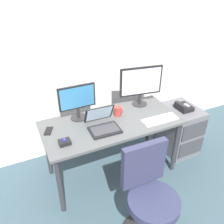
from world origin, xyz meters
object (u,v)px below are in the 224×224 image
object	(u,v)px
file_cabinet	(179,129)
desk_phone	(183,107)
keyboard	(160,119)
monitor_side	(77,100)
trackball_mouse	(65,142)
cell_phone	(48,131)
monitor_main	(141,83)
office_chair	(149,201)
laptop	(103,124)
coffee_mug	(118,111)

from	to	relation	value
file_cabinet	desk_phone	world-z (taller)	desk_phone
file_cabinet	keyboard	bearing A→B (deg)	-157.18
monitor_side	file_cabinet	bearing A→B (deg)	-9.01
monitor_side	trackball_mouse	size ratio (longest dim) A/B	3.69
cell_phone	monitor_main	bearing A→B (deg)	29.52
office_chair	monitor_side	xyz separation A→B (m)	(-0.26, 1.08, 0.52)
office_chair	monitor_main	distance (m)	1.32
cell_phone	laptop	bearing A→B (deg)	5.60
office_chair	laptop	distance (m)	0.86
desk_phone	monitor_main	bearing A→B (deg)	157.95
monitor_main	laptop	size ratio (longest dim) A/B	1.55
desk_phone	trackball_mouse	xyz separation A→B (m)	(-1.57, -0.16, 0.08)
monitor_main	cell_phone	size ratio (longest dim) A/B	3.63
monitor_main	cell_phone	bearing A→B (deg)	-174.87
monitor_side	monitor_main	bearing A→B (deg)	-0.95
desk_phone	office_chair	xyz separation A→B (m)	(-1.04, -0.85, -0.24)
office_chair	laptop	bearing A→B (deg)	96.83
desk_phone	laptop	xyz separation A→B (m)	(-1.14, -0.07, 0.11)
desk_phone	cell_phone	xyz separation A→B (m)	(-1.66, 0.11, 0.06)
file_cabinet	cell_phone	size ratio (longest dim) A/B	4.50
file_cabinet	coffee_mug	size ratio (longest dim) A/B	6.10
keyboard	cell_phone	bearing A→B (deg)	164.72
laptop	monitor_side	bearing A→B (deg)	119.29
trackball_mouse	cell_phone	world-z (taller)	trackball_mouse
trackball_mouse	cell_phone	distance (m)	0.29
monitor_main	laptop	world-z (taller)	monitor_main
desk_phone	cell_phone	distance (m)	1.67
file_cabinet	monitor_main	distance (m)	0.89
keyboard	laptop	distance (m)	0.64
desk_phone	cell_phone	size ratio (longest dim) A/B	1.41
keyboard	coffee_mug	world-z (taller)	coffee_mug
laptop	cell_phone	bearing A→B (deg)	161.21
office_chair	trackball_mouse	world-z (taller)	office_chair
office_chair	trackball_mouse	size ratio (longest dim) A/B	8.61
desk_phone	monitor_main	world-z (taller)	monitor_main
file_cabinet	monitor_main	world-z (taller)	monitor_main
office_chair	laptop	xyz separation A→B (m)	(-0.09, 0.78, 0.35)
cell_phone	office_chair	bearing A→B (deg)	-32.83
monitor_side	trackball_mouse	xyz separation A→B (m)	(-0.27, -0.39, -0.20)
office_chair	cell_phone	world-z (taller)	office_chair
laptop	coffee_mug	size ratio (longest dim) A/B	3.18
coffee_mug	office_chair	bearing A→B (deg)	-99.76
file_cabinet	desk_phone	distance (m)	0.36
keyboard	cell_phone	distance (m)	1.19
file_cabinet	laptop	xyz separation A→B (m)	(-1.15, -0.09, 0.46)
coffee_mug	file_cabinet	bearing A→B (deg)	-5.09
laptop	file_cabinet	bearing A→B (deg)	4.31
office_chair	laptop	size ratio (longest dim) A/B	2.84
cell_phone	keyboard	bearing A→B (deg)	9.10
trackball_mouse	monitor_main	bearing A→B (deg)	19.68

